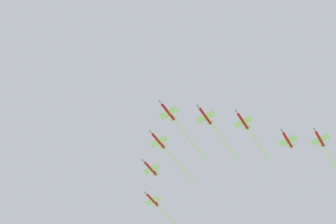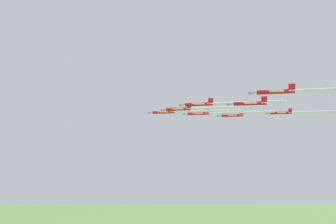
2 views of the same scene
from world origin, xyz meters
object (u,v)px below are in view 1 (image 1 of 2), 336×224
Objects in this scene: jet_lead at (178,124)px; jet_starboard_inner at (168,152)px; jet_center_rear at (287,140)px; jet_port_trail at (161,208)px; jet_port_outer at (250,131)px; jet_starboard_outer at (150,168)px; jet_port_inner at (214,128)px; jet_starboard_trail at (327,152)px.

jet_lead is 18.15m from jet_starboard_inner.
jet_center_rear is 0.35× the size of jet_port_trail.
jet_port_trail reaches higher than jet_starboard_inner.
jet_starboard_outer is at bearing 7.79° from jet_port_outer.
jet_port_inner reaches higher than jet_center_rear.
jet_lead is 0.93× the size of jet_starboard_trail.
jet_port_outer is at bearing 45.34° from jet_center_rear.
jet_starboard_inner is 14.23m from jet_starboard_outer.
jet_port_inner is 37.56m from jet_center_rear.
jet_starboard_outer is at bearing -30.18° from jet_lead.
jet_center_rear is (5.66, -55.07, -1.27)m from jet_lead.
jet_starboard_inner is at bearing -41.13° from jet_lead.
jet_port_outer reaches higher than jet_lead.
jet_port_inner is 27.34m from jet_starboard_inner.
jet_starboard_outer is 0.32× the size of jet_starboard_trail.
jet_port_trail is at bearing -65.45° from jet_starboard_outer.
jet_lead is at bearing 131.83° from jet_port_trail.
jet_starboard_trail is (-47.55, -83.79, -0.77)m from jet_port_trail.
jet_starboard_outer is 71.58m from jet_center_rear.
jet_starboard_trail reaches higher than jet_starboard_outer.
jet_port_outer reaches higher than jet_starboard_inner.
jet_starboard_trail is at bearing -128.96° from jet_port_outer.
jet_starboard_inner is 1.02× the size of jet_port_trail.
jet_starboard_trail is at bearing -146.49° from jet_starboard_inner.
jet_lead is 79.11m from jet_starboard_trail.
jet_starboard_trail reaches higher than jet_starboard_inner.
jet_center_rear is 82.49m from jet_port_trail.
jet_lead is 55.38m from jet_center_rear.
jet_port_inner is at bearing 147.87° from jet_port_trail.
jet_starboard_trail is (11.03, -42.05, 0.14)m from jet_port_outer.
jet_starboard_trail is at bearing -124.38° from jet_center_rear.
jet_starboard_trail reaches higher than jet_port_inner.
jet_starboard_outer is (26.38, 48.46, -0.72)m from jet_port_outer.
jet_port_inner is 0.99× the size of jet_port_trail.
jet_starboard_inner is 2.89× the size of jet_center_rear.
jet_port_inner is 41.24m from jet_starboard_outer.
jet_port_inner is at bearing 173.85° from jet_starboard_outer.
jet_port_trail is (32.20, -6.73, 1.63)m from jet_starboard_outer.
jet_port_inner is 1.06× the size of jet_port_outer.
jet_port_outer reaches higher than jet_starboard_outer.
jet_starboard_trail is (7.99, -22.85, 1.78)m from jet_center_rear.
jet_center_rear is (-23.34, -67.67, -0.92)m from jet_starboard_outer.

